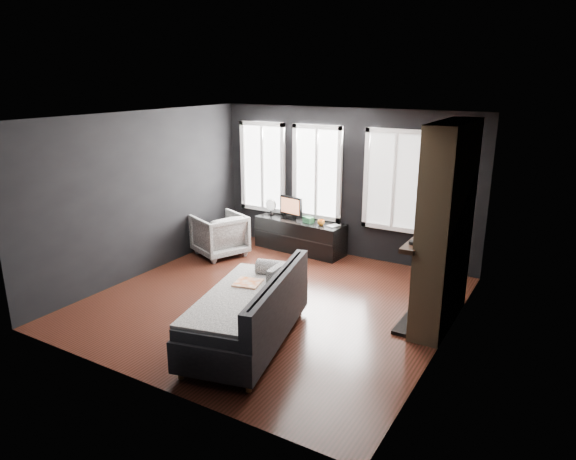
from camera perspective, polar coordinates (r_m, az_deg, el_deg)
The scene contains 18 objects.
floor at distance 7.73m, azimuth -1.79°, elevation -7.92°, with size 5.00×5.00×0.00m, color black.
ceiling at distance 7.04m, azimuth -1.99°, elevation 12.47°, with size 5.00×5.00×0.00m, color white.
wall_back at distance 9.42m, azimuth 6.31°, elevation 5.17°, with size 5.00×0.02×2.70m, color black.
wall_left at distance 8.83m, azimuth -15.76°, elevation 3.86°, with size 0.02×5.00×2.70m, color black.
wall_right at distance 6.34m, azimuth 17.58°, elevation -1.26°, with size 0.02×5.00×2.70m, color black.
windows at distance 9.42m, azimuth 3.87°, elevation 11.58°, with size 4.00×0.16×1.76m, color white, non-canonical shape.
fireplace at distance 6.95m, azimuth 17.15°, elevation 0.32°, with size 0.70×1.62×2.70m, color #93724C, non-canonical shape.
sofa at distance 6.44m, azimuth -4.62°, elevation -8.66°, with size 1.09×2.18×0.94m, color #242527, non-canonical shape.
stripe_pillow at distance 6.68m, azimuth -1.27°, elevation -5.71°, with size 0.09×0.40×0.40m, color gray.
armchair at distance 9.61m, azimuth -7.62°, elevation -0.30°, with size 0.84×0.79×0.86m, color white.
media_console at distance 9.79m, azimuth 1.36°, elevation -0.61°, with size 1.77×0.55×0.61m, color black, non-canonical shape.
monitor at distance 9.79m, azimuth 0.33°, elevation 2.70°, with size 0.54×0.12×0.48m, color black, non-canonical shape.
desk_fan at distance 10.05m, azimuth -1.92°, elevation 2.62°, with size 0.23×0.23×0.32m, color gray, non-canonical shape.
mug at distance 9.37m, azimuth 3.69°, elevation 0.91°, with size 0.13×0.10×0.13m, color orange.
book at distance 9.37m, azimuth 4.73°, elevation 1.17°, with size 0.16×0.02×0.22m, color #C0B794.
storage_box at distance 9.54m, azimuth 2.28°, elevation 1.15°, with size 0.20×0.13×0.11m, color #28653B.
mantel_vase at distance 7.43m, azimuth 16.10°, elevation 1.18°, with size 0.17×0.18×0.17m, color gold.
mantel_clock at distance 6.52m, azimuth 13.78°, elevation -1.38°, with size 0.12×0.12×0.04m, color black.
Camera 1 is at (3.77, -5.92, 3.23)m, focal length 32.00 mm.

